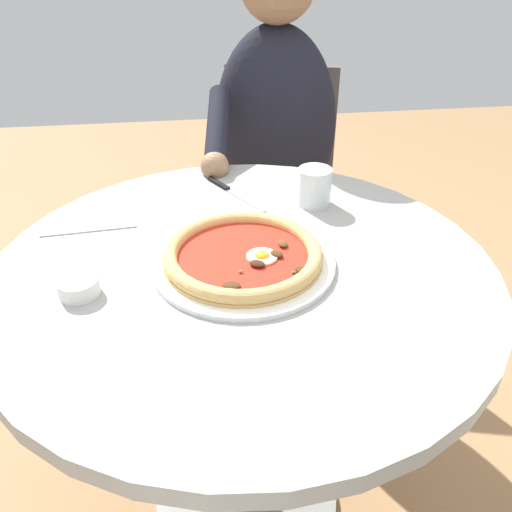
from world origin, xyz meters
name	(u,v)px	position (x,y,z in m)	size (l,w,h in m)	color
ground_plane	(247,500)	(0.00, 0.00, -0.01)	(6.00, 6.00, 0.02)	#9E754C
dining_table	(244,324)	(0.00, 0.00, 0.58)	(0.92, 0.92, 0.72)	#999993
pizza_on_plate	(245,258)	(0.00, 0.00, 0.74)	(0.34, 0.34, 0.04)	white
water_glass	(314,189)	(0.18, 0.22, 0.75)	(0.07, 0.07, 0.08)	silver
steak_knife	(227,189)	(0.00, 0.31, 0.72)	(0.12, 0.19, 0.01)	silver
ramekin_capers	(78,286)	(-0.28, -0.05, 0.73)	(0.07, 0.07, 0.03)	white
fork_utensil	(88,231)	(-0.30, 0.16, 0.72)	(0.19, 0.03, 0.00)	#BCBCC1
diner_person	(273,189)	(0.17, 0.68, 0.54)	(0.43, 0.48, 1.21)	#282833
cafe_chair_diner	(277,176)	(0.20, 0.82, 0.52)	(0.50, 0.50, 0.85)	#504A45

